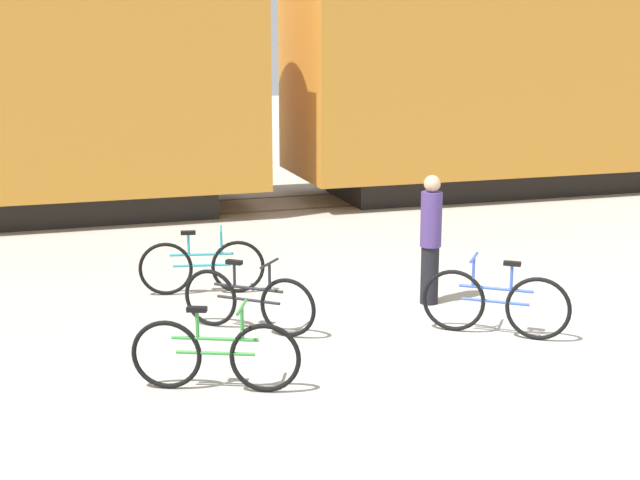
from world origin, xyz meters
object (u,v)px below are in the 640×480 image
freight_train (275,57)px  bicycle_green (216,354)px  bicycle_blue (495,303)px  person_in_purple (431,238)px  bicycle_teal (202,266)px  bicycle_black (248,301)px

freight_train → bicycle_green: size_ratio=15.63×
bicycle_blue → bicycle_green: 3.55m
bicycle_blue → bicycle_green: (-3.49, -0.66, -0.02)m
freight_train → person_in_purple: (0.17, -7.37, -2.14)m
bicycle_green → bicycle_teal: bicycle_teal is taller
bicycle_blue → bicycle_black: (-2.76, 1.02, -0.02)m
bicycle_black → bicycle_green: (-0.72, -1.69, 0.00)m
person_in_purple → bicycle_teal: bearing=-99.5°
person_in_purple → bicycle_black: bearing=-65.4°
bicycle_blue → bicycle_black: size_ratio=1.05×
bicycle_black → freight_train: bearing=73.0°
freight_train → bicycle_teal: 7.09m
bicycle_green → person_in_purple: person_in_purple is taller
bicycle_blue → bicycle_teal: size_ratio=0.85×
freight_train → bicycle_teal: bearing=-113.6°
freight_train → bicycle_green: 10.28m
freight_train → bicycle_blue: freight_train is taller
bicycle_blue → person_in_purple: bearing=98.6°
bicycle_blue → bicycle_teal: (-3.02, 2.75, -0.01)m
bicycle_black → bicycle_blue: bearing=-20.3°
bicycle_teal → person_in_purple: size_ratio=0.99×
bicycle_black → bicycle_green: 1.83m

